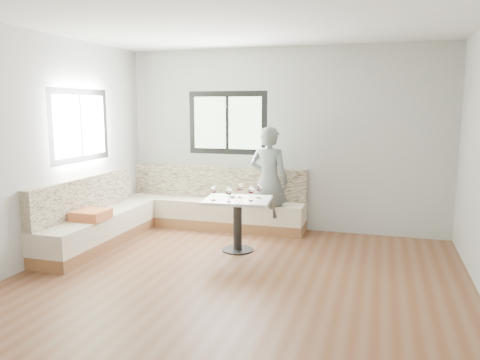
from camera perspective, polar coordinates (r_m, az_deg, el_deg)
name	(u,v)px	position (r m, az deg, el deg)	size (l,w,h in m)	color
room	(229,154)	(4.96, -1.36, 3.18)	(5.01, 5.01, 2.81)	brown
banquette	(166,213)	(7.12, -9.01, -3.96)	(2.90, 2.80, 0.95)	#8F5D38
table	(238,212)	(6.20, -0.30, -3.91)	(0.93, 0.76, 0.71)	black
person	(269,181)	(6.96, 3.55, -0.11)	(0.59, 0.39, 1.63)	slate
olive_ramekin	(232,196)	(6.25, -0.98, -1.98)	(0.09, 0.09, 0.03)	white
wine_glass_a	(214,190)	(6.05, -3.24, -1.24)	(0.09, 0.09, 0.19)	white
wine_glass_b	(229,192)	(5.94, -1.37, -1.43)	(0.09, 0.09, 0.19)	white
wine_glass_c	(251,191)	(6.00, 1.36, -1.32)	(0.09, 0.09, 0.19)	white
wine_glass_d	(240,188)	(6.23, -0.03, -0.93)	(0.09, 0.09, 0.19)	white
wine_glass_e	(259,188)	(6.19, 2.30, -1.00)	(0.09, 0.09, 0.19)	white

